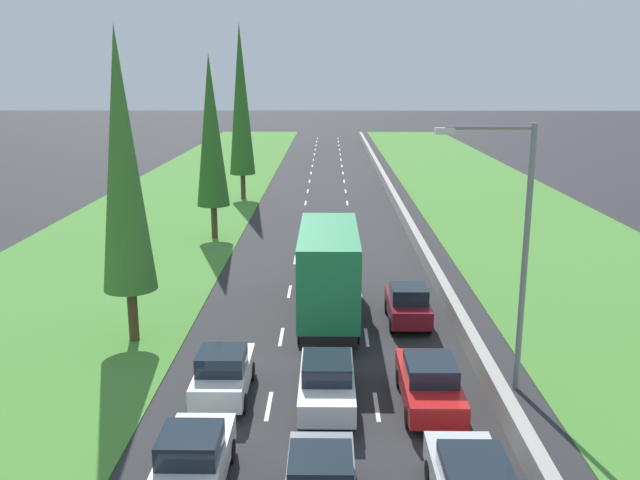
% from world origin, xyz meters
% --- Properties ---
extents(ground_plane, '(300.00, 300.00, 0.00)m').
position_xyz_m(ground_plane, '(0.00, 60.00, 0.00)').
color(ground_plane, '#28282B').
rests_on(ground_plane, ground).
extents(grass_verge_left, '(14.00, 140.00, 0.04)m').
position_xyz_m(grass_verge_left, '(-12.65, 60.00, 0.02)').
color(grass_verge_left, '#478433').
rests_on(grass_verge_left, ground).
extents(grass_verge_right, '(14.00, 140.00, 0.04)m').
position_xyz_m(grass_verge_right, '(14.35, 60.00, 0.02)').
color(grass_verge_right, '#478433').
rests_on(grass_verge_right, ground).
extents(median_barrier, '(0.44, 120.00, 0.85)m').
position_xyz_m(median_barrier, '(5.70, 60.00, 0.42)').
color(median_barrier, '#9E9B93').
rests_on(median_barrier, ground).
extents(lane_markings, '(3.64, 116.00, 0.01)m').
position_xyz_m(lane_markings, '(0.00, 60.00, 0.01)').
color(lane_markings, white).
rests_on(lane_markings, ground).
extents(red_sedan_right_lane_third, '(1.82, 4.50, 1.64)m').
position_xyz_m(red_sedan_right_lane_third, '(3.44, 21.10, 0.81)').
color(red_sedan_right_lane_third, red).
rests_on(red_sedan_right_lane_third, ground).
extents(white_hatchback_left_lane, '(1.74, 3.90, 1.72)m').
position_xyz_m(white_hatchback_left_lane, '(-3.30, 16.48, 0.84)').
color(white_hatchback_left_lane, white).
rests_on(white_hatchback_left_lane, ground).
extents(white_sedan_centre_lane, '(1.82, 4.50, 1.64)m').
position_xyz_m(white_sedan_centre_lane, '(0.14, 21.18, 0.81)').
color(white_sedan_centre_lane, white).
rests_on(white_sedan_centre_lane, ground).
extents(green_box_truck_centre_lane, '(2.46, 9.40, 4.18)m').
position_xyz_m(green_box_truck_centre_lane, '(0.18, 29.37, 2.18)').
color(green_box_truck_centre_lane, black).
rests_on(green_box_truck_centre_lane, ground).
extents(orange_sedan_centre_lane, '(1.82, 4.50, 1.64)m').
position_xyz_m(orange_sedan_centre_lane, '(-0.02, 38.70, 0.81)').
color(orange_sedan_centre_lane, orange).
rests_on(orange_sedan_centre_lane, ground).
extents(white_hatchback_left_lane_third, '(1.74, 3.90, 1.72)m').
position_xyz_m(white_hatchback_left_lane_third, '(-3.30, 21.69, 0.84)').
color(white_hatchback_left_lane_third, white).
rests_on(white_hatchback_left_lane_third, ground).
extents(maroon_hatchback_right_lane, '(1.74, 3.90, 1.72)m').
position_xyz_m(maroon_hatchback_right_lane, '(3.61, 28.73, 0.84)').
color(maroon_hatchback_right_lane, maroon).
rests_on(maroon_hatchback_right_lane, ground).
extents(poplar_tree_second, '(2.11, 2.11, 12.31)m').
position_xyz_m(poplar_tree_second, '(-7.66, 26.56, 7.21)').
color(poplar_tree_second, '#4C3823').
rests_on(poplar_tree_second, ground).
extents(poplar_tree_third, '(2.10, 2.10, 11.82)m').
position_xyz_m(poplar_tree_third, '(-7.31, 44.35, 6.96)').
color(poplar_tree_third, '#4C3823').
rests_on(poplar_tree_third, ground).
extents(poplar_tree_fourth, '(2.17, 2.17, 14.69)m').
position_xyz_m(poplar_tree_fourth, '(-7.19, 58.81, 8.40)').
color(poplar_tree_fourth, '#4C3823').
rests_on(poplar_tree_fourth, ground).
extents(street_light_mast, '(3.20, 0.28, 9.00)m').
position_xyz_m(street_light_mast, '(6.26, 22.41, 5.23)').
color(street_light_mast, gray).
rests_on(street_light_mast, ground).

